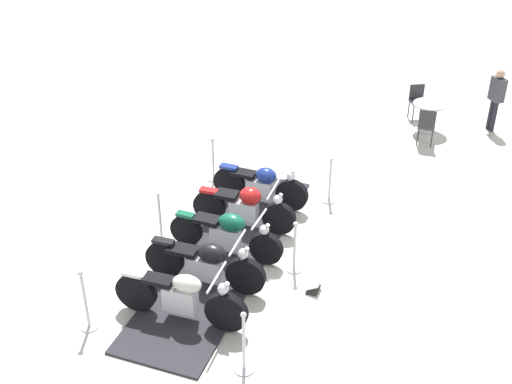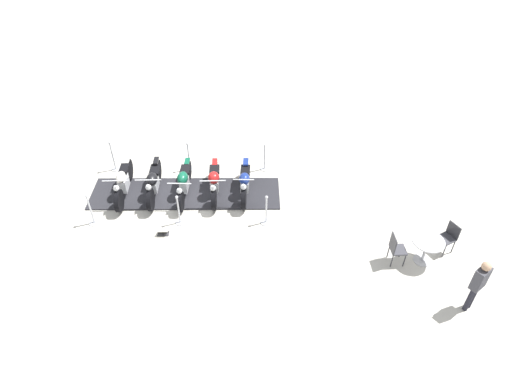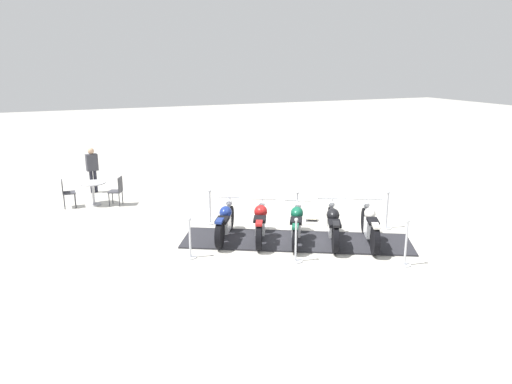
# 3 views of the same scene
# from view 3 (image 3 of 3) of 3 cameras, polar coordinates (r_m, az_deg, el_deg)

# --- Properties ---
(ground_plane) EXTENTS (80.00, 80.00, 0.00)m
(ground_plane) POSITION_cam_3_polar(r_m,az_deg,el_deg) (13.24, 4.66, -5.74)
(ground_plane) COLOR beige
(display_platform) EXTENTS (4.22, 6.04, 0.04)m
(display_platform) POSITION_cam_3_polar(r_m,az_deg,el_deg) (13.23, 4.66, -5.65)
(display_platform) COLOR #28282D
(display_platform) RESTS_ON ground_plane
(motorcycle_cream) EXTENTS (2.10, 1.22, 1.02)m
(motorcycle_cream) POSITION_cam_3_polar(r_m,az_deg,el_deg) (13.22, 13.02, -3.79)
(motorcycle_cream) COLOR black
(motorcycle_cream) RESTS_ON display_platform
(motorcycle_black) EXTENTS (2.03, 1.19, 1.03)m
(motorcycle_black) POSITION_cam_3_polar(r_m,az_deg,el_deg) (13.13, 8.88, -3.70)
(motorcycle_black) COLOR black
(motorcycle_black) RESTS_ON display_platform
(motorcycle_forest) EXTENTS (2.01, 1.26, 0.93)m
(motorcycle_forest) POSITION_cam_3_polar(r_m,az_deg,el_deg) (13.10, 4.71, -3.61)
(motorcycle_forest) COLOR black
(motorcycle_forest) RESTS_ON display_platform
(motorcycle_maroon) EXTENTS (1.95, 1.15, 0.97)m
(motorcycle_maroon) POSITION_cam_3_polar(r_m,az_deg,el_deg) (13.14, 0.52, -3.52)
(motorcycle_maroon) COLOR black
(motorcycle_maroon) RESTS_ON display_platform
(motorcycle_navy) EXTENTS (1.87, 1.17, 1.00)m
(motorcycle_navy) POSITION_cam_3_polar(r_m,az_deg,el_deg) (13.24, -3.60, -3.46)
(motorcycle_navy) COLOR black
(motorcycle_navy) RESTS_ON display_platform
(stanchion_left_mid) EXTENTS (0.34, 0.34, 1.10)m
(stanchion_left_mid) POSITION_cam_3_polar(r_m,az_deg,el_deg) (11.87, 4.60, -6.47)
(stanchion_left_mid) COLOR silver
(stanchion_left_mid) RESTS_ON ground_plane
(stanchion_right_rear) EXTENTS (0.35, 0.35, 1.03)m
(stanchion_right_rear) POSITION_cam_3_polar(r_m,az_deg,el_deg) (14.64, -5.32, -2.43)
(stanchion_right_rear) COLOR silver
(stanchion_right_rear) RESTS_ON ground_plane
(stanchion_left_front) EXTENTS (0.29, 0.29, 1.14)m
(stanchion_left_front) POSITION_cam_3_polar(r_m,az_deg,el_deg) (12.11, 16.88, -6.32)
(stanchion_left_front) COLOR silver
(stanchion_left_front) RESTS_ON ground_plane
(stanchion_right_front) EXTENTS (0.33, 0.33, 1.10)m
(stanchion_right_front) POSITION_cam_3_polar(r_m,az_deg,el_deg) (14.60, 14.86, -2.72)
(stanchion_right_front) COLOR silver
(stanchion_right_front) RESTS_ON ground_plane
(stanchion_left_rear) EXTENTS (0.30, 0.30, 1.03)m
(stanchion_left_rear) POSITION_cam_3_polar(r_m,az_deg,el_deg) (12.15, -7.61, -5.96)
(stanchion_left_rear) COLOR silver
(stanchion_left_rear) RESTS_ON ground_plane
(stanchion_right_mid) EXTENTS (0.29, 0.29, 1.03)m
(stanchion_right_mid) POSITION_cam_3_polar(r_m,az_deg,el_deg) (14.38, 4.76, -2.51)
(stanchion_right_mid) COLOR silver
(stanchion_right_mid) RESTS_ON ground_plane
(info_placard) EXTENTS (0.34, 0.39, 0.20)m
(info_placard) POSITION_cam_3_polar(r_m,az_deg,el_deg) (14.94, 6.42, -3.09)
(info_placard) COLOR #333338
(info_placard) RESTS_ON ground_plane
(cafe_table) EXTENTS (0.86, 0.86, 0.77)m
(cafe_table) POSITION_cam_3_polar(r_m,az_deg,el_deg) (17.21, -18.33, 0.46)
(cafe_table) COLOR #B7B7BC
(cafe_table) RESTS_ON ground_plane
(cafe_chair_near_table) EXTENTS (0.53, 0.53, 0.96)m
(cafe_chair_near_table) POSITION_cam_3_polar(r_m,az_deg,el_deg) (16.94, -15.71, 0.31)
(cafe_chair_near_table) COLOR #2D2D33
(cafe_chair_near_table) RESTS_ON ground_plane
(cafe_chair_across_table) EXTENTS (0.40, 0.40, 0.92)m
(cafe_chair_across_table) POSITION_cam_3_polar(r_m,az_deg,el_deg) (17.18, -21.04, 0.06)
(cafe_chair_across_table) COLOR #2D2D33
(cafe_chair_across_table) RESTS_ON ground_plane
(bystander_person) EXTENTS (0.28, 0.43, 1.64)m
(bystander_person) POSITION_cam_3_polar(r_m,az_deg,el_deg) (18.75, -18.39, 2.85)
(bystander_person) COLOR #23232D
(bystander_person) RESTS_ON ground_plane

